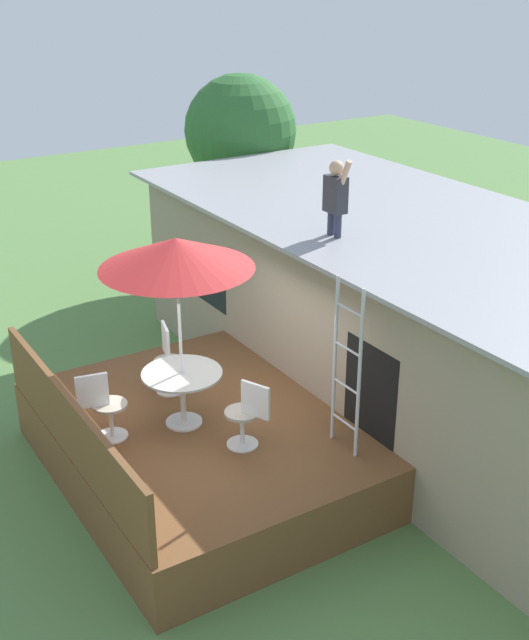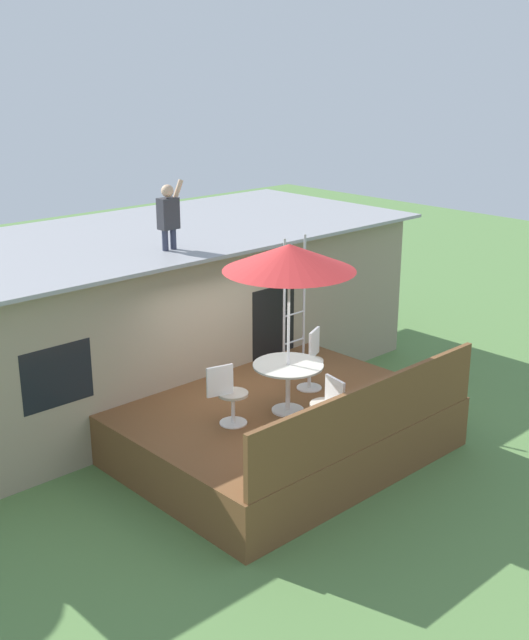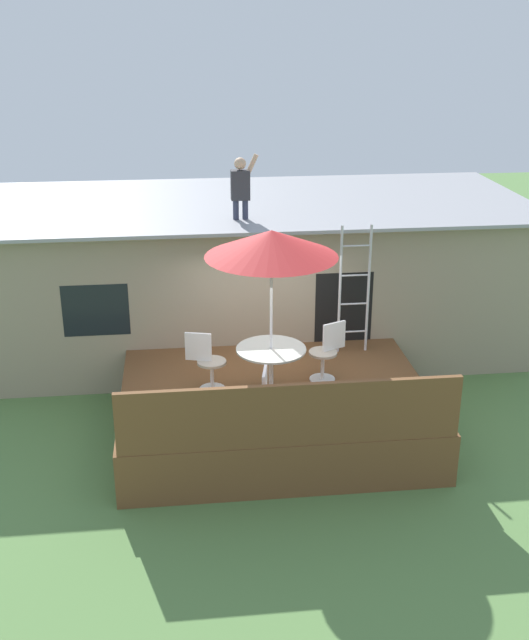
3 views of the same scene
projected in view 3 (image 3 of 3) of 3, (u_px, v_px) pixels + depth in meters
ground_plane at (273, 430)px, 12.24m from camera, size 40.00×40.00×0.00m
house at (251, 273)px, 15.04m from camera, size 10.50×4.50×2.87m
deck at (274, 408)px, 12.10m from camera, size 4.66×3.70×0.80m
deck_railing at (291, 415)px, 10.12m from camera, size 4.56×0.08×0.90m
patio_table at (271, 358)px, 11.47m from camera, size 1.04×1.04×0.74m
patio_umbrella at (271, 244)px, 10.82m from camera, size 1.90×1.90×2.54m
step_ladder at (354, 290)px, 12.77m from camera, size 0.52×0.04×2.20m
person_figure at (241, 184)px, 13.00m from camera, size 0.47×0.20×1.11m
patio_chair_left at (207, 362)px, 11.65m from camera, size 0.61×0.44×0.92m
patio_chair_right at (327, 352)px, 12.00m from camera, size 0.59×0.44×0.92m
patio_chair_near at (265, 397)px, 10.58m from camera, size 0.44×0.62×0.92m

